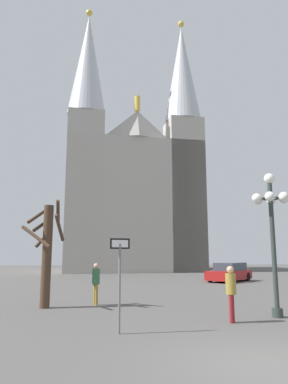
{
  "coord_description": "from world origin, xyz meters",
  "views": [
    {
      "loc": [
        -3.41,
        -6.77,
        2.09
      ],
      "look_at": [
        0.38,
        19.52,
        6.7
      ],
      "focal_mm": 33.24,
      "sensor_mm": 36.0,
      "label": 1
    }
  ],
  "objects_px": {
    "bare_tree": "(47,250)",
    "pedestrian_walking": "(96,280)",
    "pedestrian_standing": "(231,288)",
    "street_lamp": "(272,219)",
    "parked_car_near_red": "(229,273)",
    "one_way_arrow_sign": "(120,273)",
    "cathedral": "(131,191)"
  },
  "relations": [
    {
      "from": "street_lamp",
      "to": "parked_car_near_red",
      "type": "distance_m",
      "value": 15.77
    },
    {
      "from": "cathedral",
      "to": "pedestrian_standing",
      "type": "bearing_deg",
      "value": -90.74
    },
    {
      "from": "pedestrian_walking",
      "to": "one_way_arrow_sign",
      "type": "bearing_deg",
      "value": -84.05
    },
    {
      "from": "pedestrian_walking",
      "to": "pedestrian_standing",
      "type": "relative_size",
      "value": 0.99
    },
    {
      "from": "one_way_arrow_sign",
      "to": "parked_car_near_red",
      "type": "xyz_separation_m",
      "value": [
        9.67,
        16.66,
        -0.9
      ]
    },
    {
      "from": "bare_tree",
      "to": "pedestrian_standing",
      "type": "relative_size",
      "value": 2.48
    },
    {
      "from": "bare_tree",
      "to": "pedestrian_walking",
      "type": "distance_m",
      "value": 2.38
    },
    {
      "from": "bare_tree",
      "to": "one_way_arrow_sign",
      "type": "bearing_deg",
      "value": -62.58
    },
    {
      "from": "street_lamp",
      "to": "parked_car_near_red",
      "type": "xyz_separation_m",
      "value": [
        4.27,
        14.96,
        -2.62
      ]
    },
    {
      "from": "one_way_arrow_sign",
      "to": "pedestrian_standing",
      "type": "bearing_deg",
      "value": 16.45
    },
    {
      "from": "parked_car_near_red",
      "to": "pedestrian_standing",
      "type": "xyz_separation_m",
      "value": [
        -6.11,
        -15.61,
        0.37
      ]
    },
    {
      "from": "parked_car_near_red",
      "to": "pedestrian_walking",
      "type": "height_order",
      "value": "pedestrian_walking"
    },
    {
      "from": "pedestrian_walking",
      "to": "pedestrian_standing",
      "type": "height_order",
      "value": "pedestrian_standing"
    },
    {
      "from": "cathedral",
      "to": "parked_car_near_red",
      "type": "xyz_separation_m",
      "value": [
        5.68,
        -18.0,
        -9.36
      ]
    },
    {
      "from": "parked_car_near_red",
      "to": "pedestrian_standing",
      "type": "distance_m",
      "value": 16.77
    },
    {
      "from": "parked_car_near_red",
      "to": "pedestrian_standing",
      "type": "bearing_deg",
      "value": -111.37
    },
    {
      "from": "one_way_arrow_sign",
      "to": "cathedral",
      "type": "bearing_deg",
      "value": 83.43
    },
    {
      "from": "cathedral",
      "to": "pedestrian_walking",
      "type": "bearing_deg",
      "value": -98.87
    },
    {
      "from": "cathedral",
      "to": "pedestrian_walking",
      "type": "distance_m",
      "value": 30.91
    },
    {
      "from": "one_way_arrow_sign",
      "to": "pedestrian_walking",
      "type": "xyz_separation_m",
      "value": [
        -0.57,
        5.45,
        -0.54
      ]
    },
    {
      "from": "one_way_arrow_sign",
      "to": "bare_tree",
      "type": "xyz_separation_m",
      "value": [
        -2.56,
        4.93,
        0.66
      ]
    },
    {
      "from": "one_way_arrow_sign",
      "to": "pedestrian_standing",
      "type": "xyz_separation_m",
      "value": [
        3.56,
        1.05,
        -0.53
      ]
    },
    {
      "from": "one_way_arrow_sign",
      "to": "pedestrian_standing",
      "type": "height_order",
      "value": "one_way_arrow_sign"
    },
    {
      "from": "one_way_arrow_sign",
      "to": "pedestrian_walking",
      "type": "relative_size",
      "value": 1.48
    },
    {
      "from": "cathedral",
      "to": "one_way_arrow_sign",
      "type": "distance_m",
      "value": 35.9
    },
    {
      "from": "bare_tree",
      "to": "parked_car_near_red",
      "type": "bearing_deg",
      "value": 43.82
    },
    {
      "from": "street_lamp",
      "to": "pedestrian_walking",
      "type": "height_order",
      "value": "street_lamp"
    },
    {
      "from": "pedestrian_walking",
      "to": "pedestrian_standing",
      "type": "bearing_deg",
      "value": -46.79
    },
    {
      "from": "parked_car_near_red",
      "to": "pedestrian_standing",
      "type": "relative_size",
      "value": 2.62
    },
    {
      "from": "pedestrian_standing",
      "to": "parked_car_near_red",
      "type": "bearing_deg",
      "value": 68.63
    },
    {
      "from": "street_lamp",
      "to": "pedestrian_walking",
      "type": "relative_size",
      "value": 2.9
    },
    {
      "from": "bare_tree",
      "to": "cathedral",
      "type": "bearing_deg",
      "value": 77.58
    }
  ]
}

